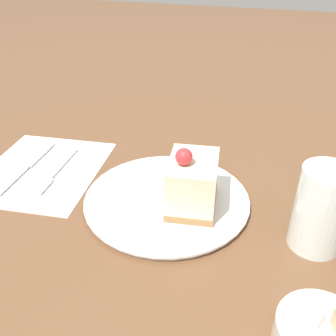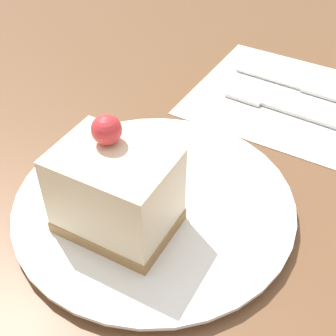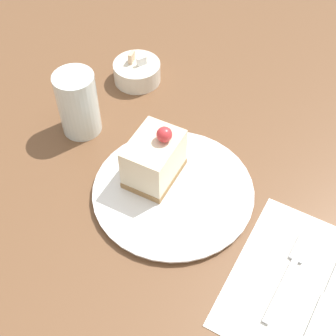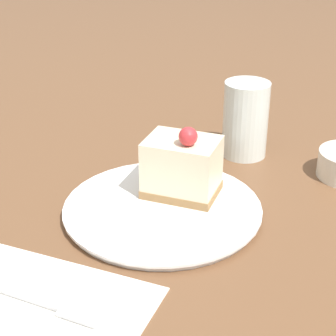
{
  "view_description": "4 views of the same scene",
  "coord_description": "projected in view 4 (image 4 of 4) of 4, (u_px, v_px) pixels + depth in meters",
  "views": [
    {
      "loc": [
        -0.14,
        0.51,
        0.38
      ],
      "look_at": [
        0.02,
        0.02,
        0.06
      ],
      "focal_mm": 40.0,
      "sensor_mm": 36.0,
      "label": 1
    },
    {
      "loc": [
        -0.23,
        -0.17,
        0.34
      ],
      "look_at": [
        0.03,
        0.03,
        0.05
      ],
      "focal_mm": 50.0,
      "sensor_mm": 36.0,
      "label": 2
    },
    {
      "loc": [
        0.29,
        -0.36,
        0.64
      ],
      "look_at": [
        0.0,
        0.04,
        0.04
      ],
      "focal_mm": 50.0,
      "sensor_mm": 36.0,
      "label": 3
    },
    {
      "loc": [
        0.6,
        0.36,
        0.41
      ],
      "look_at": [
        0.02,
        0.04,
        0.07
      ],
      "focal_mm": 60.0,
      "sensor_mm": 36.0,
      "label": 4
    }
  ],
  "objects": [
    {
      "name": "fork",
      "position": [
        47.0,
        304.0,
        0.6
      ],
      "size": [
        0.03,
        0.16,
        0.0
      ],
      "rotation": [
        0.0,
        0.0,
        0.09
      ],
      "color": "silver",
      "rests_on": "napkin"
    },
    {
      "name": "cake_slice",
      "position": [
        182.0,
        167.0,
        0.78
      ],
      "size": [
        0.09,
        0.11,
        0.11
      ],
      "rotation": [
        0.0,
        0.0,
        0.15
      ],
      "color": "#9E7547",
      "rests_on": "plate"
    },
    {
      "name": "napkin",
      "position": [
        20.0,
        320.0,
        0.59
      ],
      "size": [
        0.24,
        0.28,
        0.0
      ],
      "rotation": [
        0.0,
        0.0,
        0.12
      ],
      "color": "white",
      "rests_on": "ground_plane"
    },
    {
      "name": "drinking_glass",
      "position": [
        246.0,
        119.0,
        0.92
      ],
      "size": [
        0.07,
        0.07,
        0.13
      ],
      "color": "silver",
      "rests_on": "ground_plane"
    },
    {
      "name": "ground_plane",
      "position": [
        150.0,
        201.0,
        0.81
      ],
      "size": [
        4.0,
        4.0,
        0.0
      ],
      "primitive_type": "plane",
      "color": "brown"
    },
    {
      "name": "plate",
      "position": [
        162.0,
        209.0,
        0.78
      ],
      "size": [
        0.27,
        0.27,
        0.01
      ],
      "color": "white",
      "rests_on": "ground_plane"
    }
  ]
}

